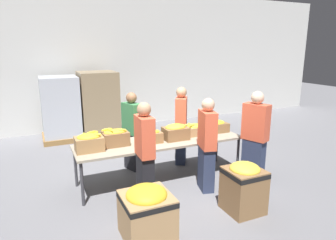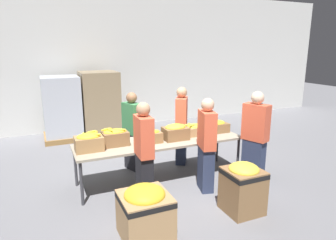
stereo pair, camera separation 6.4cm
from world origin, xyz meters
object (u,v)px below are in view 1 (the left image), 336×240
Objects in this scene: volunteer_3 at (207,145)px; volunteer_4 at (181,126)px; banana_box_1 at (116,137)px; donation_bin_1 at (244,186)px; pallet_stack_0 at (61,109)px; banana_box_0 at (89,142)px; banana_box_4 at (195,129)px; banana_box_3 at (176,131)px; volunteer_0 at (132,132)px; banana_box_2 at (149,136)px; volunteer_1 at (255,138)px; banana_box_5 at (216,126)px; donation_bin_0 at (147,211)px; pallet_stack_1 at (99,104)px; sorting_table at (160,143)px; volunteer_2 at (145,153)px.

volunteer_3 is 1.29m from volunteer_4.
banana_box_1 reaches higher than donation_bin_1.
volunteer_4 reaches higher than donation_bin_1.
pallet_stack_0 is (-2.09, 4.87, 0.41)m from donation_bin_1.
banana_box_4 is (2.01, 0.09, -0.04)m from banana_box_0.
banana_box_3 is 0.28× the size of volunteer_4.
volunteer_0 is at bearing 114.38° from donation_bin_1.
volunteer_0 reaches higher than banana_box_2.
banana_box_1 is 1.02× the size of banana_box_3.
volunteer_1 is 1.00× the size of pallet_stack_0.
banana_box_0 is 1.00× the size of banana_box_5.
donation_bin_0 is 0.40× the size of pallet_stack_1.
banana_box_2 is 0.74m from volunteer_0.
sorting_table is 6.82× the size of banana_box_3.
pallet_stack_0 is (-0.88, 3.97, 0.02)m from volunteer_2.
banana_box_2 reaches higher than donation_bin_1.
volunteer_1 is at bearing -90.22° from volunteer_2.
sorting_table is 6.82× the size of banana_box_5.
banana_box_0 is 2.50m from donation_bin_1.
banana_box_1 is 1.67m from donation_bin_0.
banana_box_5 reaches higher than sorting_table.
volunteer_0 reaches higher than banana_box_3.
banana_box_2 is 1.67m from donation_bin_0.
pallet_stack_1 is at bearing 75.97° from banana_box_0.
volunteer_0 is at bearing 51.48° from banana_box_1.
donation_bin_1 is (-0.06, -1.57, -0.46)m from banana_box_4.
volunteer_0 is 2.03× the size of donation_bin_1.
banana_box_0 is 1.93m from volunteer_3.
banana_box_3 is 1.61m from donation_bin_1.
pallet_stack_0 is at bearing 112.57° from sorting_table.
volunteer_0 is at bearing 113.51° from sorting_table.
donation_bin_1 is at bearing 30.13° from volunteer_4.
volunteer_3 is at bearing 31.04° from donation_bin_0.
volunteer_3 is 2.08× the size of donation_bin_1.
banana_box_4 is at bearing -0.30° from banana_box_1.
sorting_table is 6.82× the size of banana_box_2.
sorting_table is 1.69m from donation_bin_1.
banana_box_4 is at bearing 40.16° from volunteer_0.
banana_box_2 is 1.89m from volunteer_1.
pallet_stack_0 is at bearing -179.56° from pallet_stack_1.
banana_box_0 reaches higher than banana_box_4.
pallet_stack_1 is at bearing -126.80° from volunteer_4.
sorting_table is 6.82× the size of banana_box_0.
volunteer_2 is 1.04m from donation_bin_0.
pallet_stack_0 reaches higher than banana_box_3.
pallet_stack_0 is (-2.15, 3.30, -0.05)m from banana_box_4.
donation_bin_0 is at bearing 86.82° from volunteer_1.
volunteer_4 reaches higher than volunteer_3.
volunteer_3 is 0.99× the size of volunteer_4.
pallet_stack_0 is at bearing -176.71° from volunteer_0.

